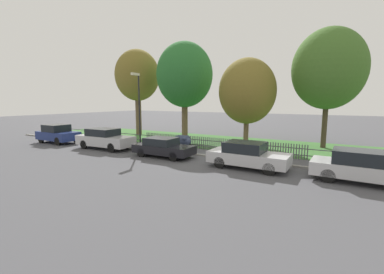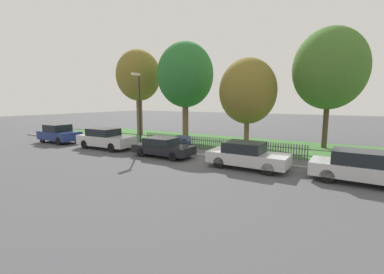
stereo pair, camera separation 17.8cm
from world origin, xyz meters
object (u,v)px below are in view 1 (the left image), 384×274
Objects in this scene: parked_car_red_compact at (247,155)px; tree_nearest_kerb at (137,76)px; parked_car_white_van at (361,167)px; tree_far_left at (328,69)px; tree_mid_park at (247,91)px; street_lamp at (138,101)px; covered_motorcycle at (182,141)px; tree_behind_motorcycle at (185,75)px; parked_car_silver_hatchback at (58,134)px; parked_car_navy_estate at (163,147)px; parked_car_black_saloon at (105,139)px.

tree_nearest_kerb reaches higher than parked_car_red_compact.
tree_far_left reaches higher than parked_car_white_van.
tree_mid_park is 0.78× the size of tree_far_left.
street_lamp reaches higher than parked_car_white_van.
covered_motorcycle is at bearing 16.30° from street_lamp.
tree_nearest_kerb reaches higher than parked_car_white_van.
tree_nearest_kerb is (-19.68, 7.78, 5.47)m from parked_car_white_van.
parked_car_white_van reaches higher than parked_car_red_compact.
tree_behind_motorcycle is at bearing 139.58° from parked_car_red_compact.
tree_nearest_kerb is 6.03m from tree_behind_motorcycle.
tree_nearest_kerb is at bearing 131.73° from street_lamp.
parked_car_silver_hatchback is 0.67× the size of street_lamp.
parked_car_white_van is at bearing -7.15° from street_lamp.
parked_car_white_van reaches higher than parked_car_navy_estate.
tree_far_left reaches higher than covered_motorcycle.
tree_behind_motorcycle is at bearing 83.10° from street_lamp.
tree_nearest_kerb is 1.58× the size of street_lamp.
parked_car_navy_estate is 10.73m from parked_car_white_van.
parked_car_red_compact is at bearing -28.35° from tree_nearest_kerb.
parked_car_silver_hatchback is at bearing -105.67° from tree_nearest_kerb.
tree_behind_motorcycle reaches higher than tree_far_left.
covered_motorcycle is at bearing 167.82° from parked_car_white_van.
tree_far_left is at bearing 6.49° from tree_behind_motorcycle.
parked_car_white_van is at bearing -1.51° from parked_car_black_saloon.
street_lamp is (7.53, 1.84, 2.76)m from parked_car_silver_hatchback.
covered_motorcycle is 0.20× the size of tree_behind_motorcycle.
tree_mid_park is (8.66, 6.90, 3.56)m from parked_car_black_saloon.
parked_car_white_van is at bearing -21.57° from tree_nearest_kerb.
tree_behind_motorcycle reaches higher than parked_car_navy_estate.
tree_far_left is at bearing 30.17° from parked_car_black_saloon.
tree_mid_park is 6.07m from tree_far_left.
tree_behind_motorcycle reaches higher than parked_car_white_van.
tree_mid_park is at bearing -4.06° from tree_nearest_kerb.
tree_mid_park is at bearing 109.66° from parked_car_red_compact.
tree_far_left is (3.19, 8.84, 5.21)m from parked_car_red_compact.
parked_car_black_saloon is 9.38m from tree_behind_motorcycle.
parked_car_red_compact is (16.74, -0.02, -0.08)m from parked_car_silver_hatchback.
tree_far_left is (11.72, 1.33, -0.02)m from tree_behind_motorcycle.
parked_car_white_van is 2.38× the size of covered_motorcycle.
parked_car_navy_estate is at bearing 0.14° from parked_car_silver_hatchback.
parked_car_silver_hatchback is 0.43× the size of tree_nearest_kerb.
tree_behind_motorcycle reaches higher than parked_car_black_saloon.
street_lamp is (-3.61, 1.82, 2.92)m from parked_car_navy_estate.
tree_mid_park reaches higher than parked_car_silver_hatchback.
parked_car_navy_estate is 5.61m from parked_car_red_compact.
tree_behind_motorcycle is at bearing 153.37° from parked_car_white_van.
parked_car_red_compact is at bearing -71.27° from tree_mid_park.
parked_car_black_saloon is 2.60× the size of covered_motorcycle.
street_lamp reaches higher than parked_car_red_compact.
tree_nearest_kerb is (-3.51, 7.76, 5.41)m from parked_car_black_saloon.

